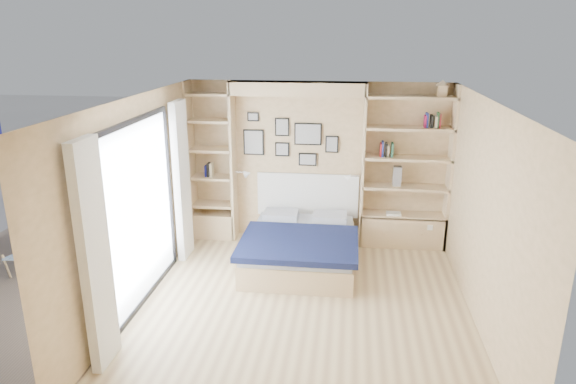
# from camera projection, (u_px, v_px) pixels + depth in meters

# --- Properties ---
(ground) EXTENTS (4.50, 4.50, 0.00)m
(ground) POSITION_uv_depth(u_px,v_px,m) (303.00, 307.00, 6.25)
(ground) COLOR tan
(ground) RESTS_ON ground
(room_shell) EXTENTS (4.50, 4.50, 4.50)m
(room_shell) POSITION_uv_depth(u_px,v_px,m) (287.00, 185.00, 7.41)
(room_shell) COLOR #D7B284
(room_shell) RESTS_ON ground
(bed) EXTENTS (1.60, 2.00, 1.07)m
(bed) POSITION_uv_depth(u_px,v_px,m) (301.00, 246.00, 7.35)
(bed) COLOR tan
(bed) RESTS_ON ground
(photo_gallery) EXTENTS (1.48, 0.02, 0.82)m
(photo_gallery) POSITION_uv_depth(u_px,v_px,m) (288.00, 140.00, 7.92)
(photo_gallery) COLOR black
(photo_gallery) RESTS_ON ground
(reading_lamps) EXTENTS (1.92, 0.12, 0.15)m
(reading_lamps) POSITION_uv_depth(u_px,v_px,m) (297.00, 175.00, 7.84)
(reading_lamps) COLOR silver
(reading_lamps) RESTS_ON ground
(shelf_decor) EXTENTS (3.61, 0.23, 2.03)m
(shelf_decor) POSITION_uv_depth(u_px,v_px,m) (390.00, 139.00, 7.57)
(shelf_decor) COLOR #A51E1E
(shelf_decor) RESTS_ON ground
(deck) EXTENTS (3.20, 4.00, 0.05)m
(deck) POSITION_uv_depth(u_px,v_px,m) (28.00, 289.00, 6.67)
(deck) COLOR #746255
(deck) RESTS_ON ground
(deck_chair) EXTENTS (0.59, 0.86, 0.80)m
(deck_chair) POSITION_uv_depth(u_px,v_px,m) (35.00, 243.00, 7.16)
(deck_chair) COLOR tan
(deck_chair) RESTS_ON ground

